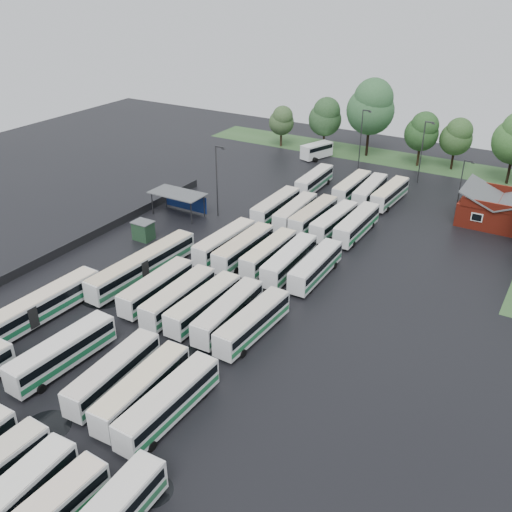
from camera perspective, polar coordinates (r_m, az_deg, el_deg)
The scene contains 46 objects.
ground at distance 61.81m, azimuth -7.35°, elevation -6.03°, with size 160.00×160.00×0.00m, color black.
brick_building at distance 89.06m, azimuth 22.96°, elevation 4.13°, with size 10.07×8.60×5.39m.
wash_shed at distance 85.43m, azimuth -7.68°, elevation 5.99°, with size 8.20×4.20×3.58m.
utility_hut at distance 78.91m, azimuth -11.21°, elevation 2.53°, with size 2.70×2.20×2.62m.
grass_strip_north at distance 114.28m, azimuth 13.89°, elevation 9.39°, with size 80.00×10.00×0.01m, color #305428.
west_fence at distance 80.24m, azimuth -16.54°, elevation 1.74°, with size 0.10×50.00×1.20m, color #2D2D30.
bus_r0c3 at distance 44.54m, azimuth -23.71°, elevation -21.85°, with size 2.72×11.05×3.05m.
bus_r1c0 at distance 56.33m, azimuth -18.79°, elevation -9.07°, with size 2.88×11.18×3.08m.
bus_r1c2 at distance 52.68m, azimuth -14.06°, elevation -11.27°, with size 2.76×10.67×2.94m.
bus_r1c3 at distance 50.47m, azimuth -11.31°, elevation -12.86°, with size 2.66×10.81×2.99m.
bus_r1c4 at distance 48.75m, azimuth -8.71°, elevation -14.24°, with size 2.55×11.01×3.05m.
bus_r2c0 at distance 64.35m, azimuth -9.91°, elevation -3.07°, with size 2.27×10.62×2.96m.
bus_r2c1 at distance 62.12m, azimuth -7.72°, elevation -4.07°, with size 2.43×10.80×3.00m.
bus_r2c2 at distance 60.61m, azimuth -5.25°, elevation -4.79°, with size 2.51×10.77×2.99m.
bus_r2c3 at distance 59.12m, azimuth -2.79°, elevation -5.60°, with size 2.64×10.85×3.00m.
bus_r2c4 at distance 57.49m, azimuth -0.32°, elevation -6.63°, with size 2.70×10.81×2.99m.
bus_r3c0 at distance 73.45m, azimuth -3.14°, elevation 1.40°, with size 2.71×11.02×3.05m.
bus_r3c1 at distance 71.81m, azimuth -1.24°, elevation 0.82°, with size 2.49×11.09×3.08m.
bus_r3c2 at distance 70.78m, azimuth 1.30°, elevation 0.33°, with size 2.32×10.56×2.94m.
bus_r3c3 at distance 68.98m, azimuth 3.37°, elevation -0.41°, with size 2.65×11.08×3.07m.
bus_r3c4 at distance 67.98m, azimuth 5.99°, elevation -1.01°, with size 2.47×10.79×2.99m.
bus_r4c0 at distance 84.31m, azimuth 2.00°, elevation 4.99°, with size 2.42×11.11×3.09m.
bus_r4c1 at distance 82.70m, azimuth 3.94°, elevation 4.42°, with size 2.67×10.69×2.95m.
bus_r4c2 at distance 81.53m, azimuth 5.77°, elevation 4.04°, with size 2.62×11.07×3.07m.
bus_r4c3 at distance 80.26m, azimuth 7.82°, elevation 3.50°, with size 2.75×10.79×2.98m.
bus_r4c4 at distance 79.53m, azimuth 10.05°, elevation 3.14°, with size 2.41×11.13×3.09m.
bus_r5c0 at distance 95.46m, azimuth 5.85°, elevation 7.55°, with size 2.59×10.71×2.96m.
bus_r5c2 at distance 93.23m, azimuth 9.55°, elevation 6.83°, with size 2.35×10.84×3.01m.
bus_r5c3 at distance 92.03m, azimuth 11.32°, elevation 6.40°, with size 2.78×10.95×3.02m.
bus_r5c4 at distance 91.68m, azimuth 13.24°, elevation 6.10°, with size 2.68×10.70×2.96m.
artic_bus_west_b at distance 69.09m, azimuth -11.24°, elevation -0.89°, with size 3.04×16.48×3.04m.
artic_bus_west_c at distance 63.50m, azimuth -21.44°, elevation -5.13°, with size 2.83×16.48×3.05m.
minibus at distance 111.80m, azimuth 6.08°, elevation 10.49°, with size 4.43×6.94×2.85m.
tree_north_0 at distance 117.73m, azimuth 2.60°, elevation 13.40°, with size 5.08×5.06×8.39m.
tree_north_1 at distance 115.19m, azimuth 6.97°, elevation 13.68°, with size 6.45×6.45×10.69m.
tree_north_2 at distance 112.59m, azimuth 11.47°, elevation 14.45°, with size 9.00×9.00×14.91m.
tree_north_3 at distance 109.49m, azimuth 16.32°, elevation 11.89°, with size 6.13×6.13×10.16m.
tree_north_4 at distance 109.46m, azimuth 19.46°, elevation 11.22°, with size 5.76×5.76×9.53m.
lamp_post_ne at distance 85.72m, azimuth 19.81°, elevation 6.48°, with size 1.47×0.29×9.52m.
lamp_post_nw at distance 83.22m, azimuth -3.88°, elevation 7.98°, with size 1.66×0.32×10.75m.
lamp_post_back_w at distance 105.15m, azimuth 10.53°, elevation 11.78°, with size 1.67×0.33×10.85m.
lamp_post_back_e at distance 100.40m, azimuth 16.35°, elevation 10.34°, with size 1.64×0.32×10.67m.
puddle_0 at distance 51.49m, azimuth -20.20°, elevation -15.76°, with size 4.02×4.02×0.01m, color black.
puddle_2 at distance 67.30m, azimuth -14.71°, elevation -3.76°, with size 6.09×6.09×0.01m, color black.
puddle_3 at distance 56.67m, azimuth -5.22°, elevation -9.36°, with size 3.52×3.52×0.01m, color black.
puddle_4 at distance 44.88m, azimuth -10.32°, elevation -22.10°, with size 3.07×3.07×0.01m, color black.
Camera 1 is at (32.96, -39.88, 33.82)m, focal length 40.00 mm.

